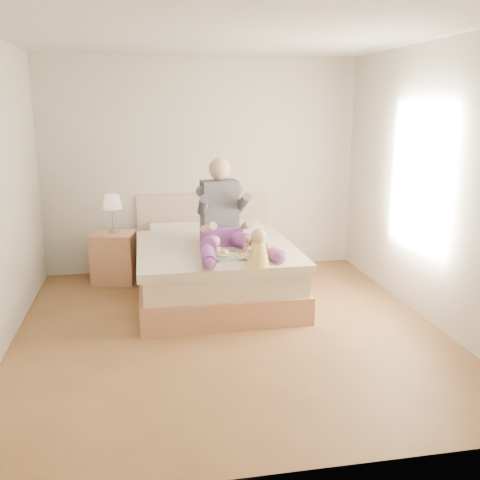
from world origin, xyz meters
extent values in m
cube|color=brown|center=(0.00, 0.00, 0.00)|extent=(4.00, 4.20, 0.01)
cube|color=silver|center=(0.00, 0.00, 2.70)|extent=(4.00, 4.20, 0.02)
cube|color=beige|center=(0.00, 2.10, 1.35)|extent=(4.00, 0.02, 2.70)
cube|color=beige|center=(0.00, -2.10, 1.35)|extent=(4.00, 0.02, 2.70)
cube|color=beige|center=(2.00, 0.00, 1.35)|extent=(0.02, 4.20, 2.70)
cube|color=white|center=(1.99, 0.20, 1.40)|extent=(0.02, 1.30, 1.60)
cube|color=white|center=(1.98, 0.20, 1.40)|extent=(0.01, 1.18, 1.48)
cube|color=#9F6C4A|center=(0.00, 1.02, 0.14)|extent=(1.68, 2.13, 0.28)
cube|color=beige|center=(0.00, 1.02, 0.40)|extent=(1.60, 2.05, 0.24)
cube|color=beige|center=(0.00, 0.87, 0.57)|extent=(1.70, 1.80, 0.09)
cube|color=white|center=(-0.38, 1.76, 0.59)|extent=(0.62, 0.40, 0.14)
cube|color=white|center=(0.38, 1.76, 0.59)|extent=(0.62, 0.40, 0.14)
cube|color=tan|center=(0.00, 2.09, 0.50)|extent=(1.70, 0.08, 1.00)
cube|color=#9F6C4A|center=(-1.13, 1.71, 0.30)|extent=(0.58, 0.53, 0.61)
cylinder|color=#ABAEB2|center=(-1.12, 1.74, 0.63)|extent=(0.12, 0.12, 0.04)
cylinder|color=#ABAEB2|center=(-1.12, 1.74, 0.78)|extent=(0.02, 0.02, 0.25)
cone|color=beige|center=(-1.12, 1.74, 0.99)|extent=(0.22, 0.22, 0.16)
cube|color=#6D3482|center=(0.07, 0.97, 0.71)|extent=(0.44, 0.37, 0.20)
cube|color=#35353C|center=(0.07, 1.03, 1.05)|extent=(0.41, 0.28, 0.52)
sphere|color=#D2AC83|center=(0.07, 1.00, 1.44)|extent=(0.24, 0.24, 0.24)
cylinder|color=#6D3482|center=(-0.08, 0.69, 0.70)|extent=(0.30, 0.58, 0.24)
cylinder|color=#6D3482|center=(-0.16, 0.26, 0.68)|extent=(0.17, 0.51, 0.14)
sphere|color=#6D3482|center=(-0.18, 0.02, 0.67)|extent=(0.12, 0.12, 0.12)
cylinder|color=#35353C|center=(-0.14, 0.86, 1.07)|extent=(0.10, 0.32, 0.27)
cylinder|color=#D2AC83|center=(-0.10, 0.65, 0.87)|extent=(0.15, 0.35, 0.18)
sphere|color=#D2AC83|center=(-0.06, 0.49, 0.76)|extent=(0.10, 0.10, 0.10)
cylinder|color=#6D3482|center=(0.27, 0.72, 0.70)|extent=(0.39, 0.58, 0.24)
cylinder|color=#6D3482|center=(0.44, 0.32, 0.68)|extent=(0.27, 0.52, 0.14)
sphere|color=#6D3482|center=(0.51, 0.09, 0.67)|extent=(0.12, 0.12, 0.12)
cylinder|color=#35353C|center=(0.30, 0.90, 1.07)|extent=(0.16, 0.34, 0.27)
cylinder|color=#D2AC83|center=(0.31, 0.69, 0.87)|extent=(0.08, 0.34, 0.18)
sphere|color=#D2AC83|center=(0.29, 0.53, 0.76)|extent=(0.10, 0.10, 0.10)
cube|color=#ABAEB2|center=(0.11, 0.40, 0.62)|extent=(0.47, 0.40, 0.01)
cylinder|color=#3CAE9E|center=(0.02, 0.39, 0.63)|extent=(0.25, 0.25, 0.01)
cylinder|color=gold|center=(0.02, 0.39, 0.64)|extent=(0.17, 0.17, 0.02)
cylinder|color=white|center=(-0.05, 0.50, 0.66)|extent=(0.07, 0.07, 0.08)
torus|color=white|center=(0.00, 0.50, 0.67)|extent=(0.02, 0.06, 0.06)
cylinder|color=#97664A|center=(-0.05, 0.50, 0.70)|extent=(0.07, 0.07, 0.01)
cylinder|color=white|center=(0.21, 0.48, 0.63)|extent=(0.14, 0.14, 0.01)
cube|color=gold|center=(0.21, 0.48, 0.64)|extent=(0.09, 0.08, 0.02)
cylinder|color=white|center=(0.15, 0.30, 0.63)|extent=(0.14, 0.14, 0.01)
ellipsoid|color=red|center=(0.16, 0.30, 0.64)|extent=(0.03, 0.03, 0.01)
cylinder|color=white|center=(0.27, 0.48, 0.68)|extent=(0.06, 0.06, 0.11)
cylinder|color=orange|center=(0.27, 0.48, 0.67)|extent=(0.06, 0.06, 0.11)
cylinder|color=white|center=(0.27, 0.33, 0.64)|extent=(0.06, 0.06, 0.04)
cylinder|color=#4E2D0B|center=(0.27, 0.33, 0.64)|extent=(0.06, 0.06, 0.03)
cone|color=#FFD950|center=(0.29, 0.06, 0.73)|extent=(0.22, 0.22, 0.24)
sphere|color=#D2AC83|center=(0.29, 0.06, 0.90)|extent=(0.15, 0.15, 0.15)
cylinder|color=#D2AC83|center=(0.24, 0.16, 0.65)|extent=(0.05, 0.17, 0.06)
sphere|color=#D2AC83|center=(0.22, 0.24, 0.65)|extent=(0.05, 0.05, 0.05)
cylinder|color=#D2AC83|center=(0.21, 0.05, 0.77)|extent=(0.05, 0.12, 0.10)
cylinder|color=#D2AC83|center=(0.32, 0.17, 0.65)|extent=(0.10, 0.17, 0.06)
sphere|color=#D2AC83|center=(0.31, 0.25, 0.65)|extent=(0.05, 0.05, 0.05)
cylinder|color=#D2AC83|center=(0.38, 0.08, 0.77)|extent=(0.09, 0.13, 0.10)
camera|label=1|loc=(-0.76, -4.71, 2.08)|focal=40.00mm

